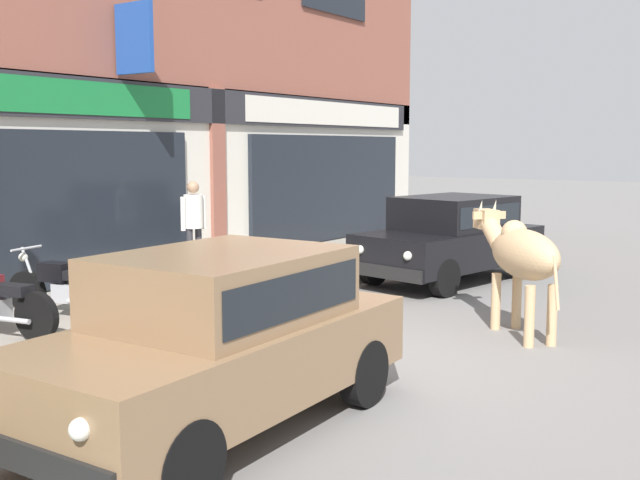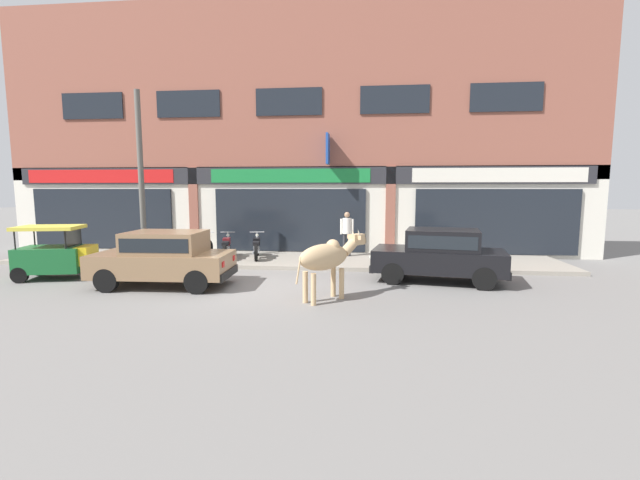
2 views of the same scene
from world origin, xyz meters
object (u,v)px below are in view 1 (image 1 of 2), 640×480
(car_1, at_px, (220,331))
(pedestrian, at_px, (194,218))
(car_0, at_px, (452,234))
(cow, at_px, (521,254))
(motorcycle_3, at_px, (64,287))

(car_1, xyz_separation_m, pedestrian, (4.58, 4.78, 0.30))
(car_0, bearing_deg, car_1, -169.46)
(cow, height_order, motorcycle_3, cow)
(cow, relative_size, car_0, 0.46)
(car_0, bearing_deg, motorcycle_3, 155.65)
(cow, relative_size, car_1, 0.47)
(car_1, xyz_separation_m, motorcycle_3, (1.44, 4.00, -0.30))
(cow, bearing_deg, car_0, 37.89)
(motorcycle_3, bearing_deg, cow, -59.20)
(car_1, height_order, motorcycle_3, car_1)
(motorcycle_3, height_order, pedestrian, pedestrian)
(pedestrian, bearing_deg, motorcycle_3, -166.00)
(car_1, bearing_deg, pedestrian, 46.25)
(car_0, distance_m, motorcycle_3, 6.42)
(cow, distance_m, car_1, 4.46)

